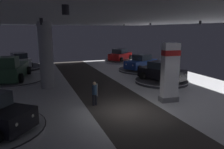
# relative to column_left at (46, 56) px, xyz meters

# --- Properties ---
(ground) EXTENTS (24.00, 44.00, 0.06)m
(ground) POSITION_rel_column_left_xyz_m (4.11, -7.46, -2.77)
(ground) COLOR silver
(ceiling_with_spotlights) EXTENTS (24.00, 44.00, 0.39)m
(ceiling_with_spotlights) POSITION_rel_column_left_xyz_m (4.11, -7.46, 2.80)
(ceiling_with_spotlights) COLOR silver
(column_left) EXTENTS (1.14, 1.14, 5.50)m
(column_left) POSITION_rel_column_left_xyz_m (0.00, 0.00, 0.00)
(column_left) COLOR #ADADB2
(column_left) RESTS_ON ground
(brand_sign_pylon) EXTENTS (1.32, 0.75, 4.02)m
(brand_sign_pylon) POSITION_rel_column_left_xyz_m (7.53, -6.66, -0.67)
(brand_sign_pylon) COLOR slate
(brand_sign_pylon) RESTS_ON ground
(display_platform_far_right) EXTENTS (5.40, 5.40, 0.24)m
(display_platform_far_right) POSITION_rel_column_left_xyz_m (11.03, 4.12, -2.61)
(display_platform_far_right) COLOR #333338
(display_platform_far_right) RESTS_ON ground
(display_car_far_right) EXTENTS (4.57, 3.49, 1.71)m
(display_car_far_right) POSITION_rel_column_left_xyz_m (11.06, 4.13, -1.74)
(display_car_far_right) COLOR navy
(display_car_far_right) RESTS_ON display_platform_far_right
(display_platform_mid_right) EXTENTS (4.92, 4.92, 0.27)m
(display_platform_mid_right) POSITION_rel_column_left_xyz_m (10.05, -1.82, -2.60)
(display_platform_mid_right) COLOR #333338
(display_platform_mid_right) RESTS_ON ground
(display_car_mid_right) EXTENTS (3.53, 4.57, 1.71)m
(display_car_mid_right) POSITION_rel_column_left_xyz_m (10.04, -1.80, -1.71)
(display_car_mid_right) COLOR black
(display_car_mid_right) RESTS_ON display_platform_mid_right
(display_platform_deep_left) EXTENTS (5.80, 5.80, 0.29)m
(display_platform_deep_left) POSITION_rel_column_left_xyz_m (-2.64, 10.78, -2.59)
(display_platform_deep_left) COLOR #333338
(display_platform_deep_left) RESTS_ON ground
(display_car_deep_left) EXTENTS (3.13, 4.54, 1.71)m
(display_car_deep_left) POSITION_rel_column_left_xyz_m (-2.63, 10.75, -1.69)
(display_car_deep_left) COLOR silver
(display_car_deep_left) RESTS_ON display_platform_deep_left
(display_platform_far_left) EXTENTS (6.09, 6.09, 0.23)m
(display_platform_far_left) POSITION_rel_column_left_xyz_m (-2.99, 3.68, -2.62)
(display_platform_far_left) COLOR #B7B7BC
(display_platform_far_left) RESTS_ON ground
(pickup_truck_far_left) EXTENTS (3.40, 5.59, 2.30)m
(pickup_truck_far_left) POSITION_rel_column_left_xyz_m (-3.04, 3.36, -1.58)
(pickup_truck_far_left) COLOR #2D5638
(pickup_truck_far_left) RESTS_ON display_platform_far_left
(display_platform_deep_right) EXTENTS (4.64, 4.64, 0.35)m
(display_platform_deep_right) POSITION_rel_column_left_xyz_m (11.25, 11.08, -2.55)
(display_platform_deep_right) COLOR silver
(display_platform_deep_right) RESTS_ON ground
(display_car_deep_right) EXTENTS (4.40, 4.04, 1.71)m
(display_car_deep_right) POSITION_rel_column_left_xyz_m (11.23, 11.06, -1.63)
(display_car_deep_right) COLOR red
(display_car_deep_right) RESTS_ON display_platform_deep_right
(visitor_walking_near) EXTENTS (0.32, 0.32, 1.59)m
(visitor_walking_near) POSITION_rel_column_left_xyz_m (2.51, -5.67, -1.84)
(visitor_walking_near) COLOR black
(visitor_walking_near) RESTS_ON ground
(stanchion_a) EXTENTS (0.28, 0.28, 1.01)m
(stanchion_a) POSITION_rel_column_left_xyz_m (3.21, -3.90, -2.38)
(stanchion_a) COLOR #333338
(stanchion_a) RESTS_ON ground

